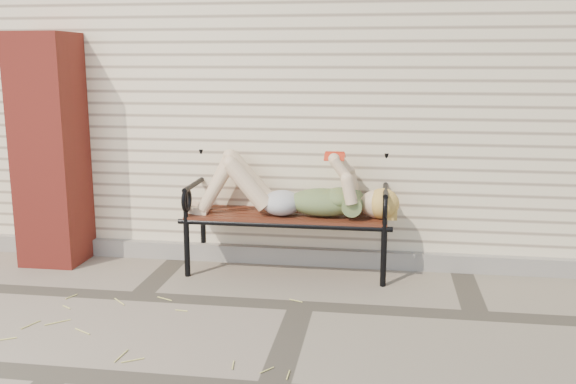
# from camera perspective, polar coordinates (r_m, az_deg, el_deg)

# --- Properties ---
(ground) EXTENTS (80.00, 80.00, 0.00)m
(ground) POSITION_cam_1_polar(r_m,az_deg,el_deg) (4.78, 1.19, -10.07)
(ground) COLOR #756B5A
(ground) RESTS_ON ground
(house_wall) EXTENTS (8.00, 4.00, 3.00)m
(house_wall) POSITION_cam_1_polar(r_m,az_deg,el_deg) (7.43, 4.28, 9.55)
(house_wall) COLOR beige
(house_wall) RESTS_ON ground
(foundation_strip) EXTENTS (8.00, 0.10, 0.15)m
(foundation_strip) POSITION_cam_1_polar(r_m,az_deg,el_deg) (5.66, 2.47, -5.76)
(foundation_strip) COLOR gray
(foundation_strip) RESTS_ON ground
(brick_pillar) EXTENTS (0.50, 0.50, 2.00)m
(brick_pillar) POSITION_cam_1_polar(r_m,az_deg,el_deg) (5.95, -20.35, 3.50)
(brick_pillar) COLOR #A42F25
(brick_pillar) RESTS_ON ground
(garden_bench) EXTENTS (1.83, 0.73, 1.19)m
(garden_bench) POSITION_cam_1_polar(r_m,az_deg,el_deg) (5.45, 0.14, -0.04)
(garden_bench) COLOR black
(garden_bench) RESTS_ON ground
(reading_woman) EXTENTS (1.73, 0.39, 0.54)m
(reading_woman) POSITION_cam_1_polar(r_m,az_deg,el_deg) (5.30, 0.07, 0.06)
(reading_woman) COLOR #0B444F
(reading_woman) RESTS_ON ground
(straw_scatter) EXTENTS (2.81, 1.76, 0.01)m
(straw_scatter) POSITION_cam_1_polar(r_m,az_deg,el_deg) (4.44, -15.98, -12.24)
(straw_scatter) COLOR #D4CD67
(straw_scatter) RESTS_ON ground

